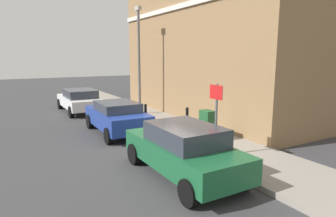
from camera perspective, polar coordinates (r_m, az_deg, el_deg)
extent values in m
plane|color=#38383A|center=(10.44, -1.05, -8.20)|extent=(80.00, 80.00, 0.00)
cube|color=gray|center=(16.43, -5.52, -1.18)|extent=(2.66, 30.00, 0.15)
cube|color=olive|center=(17.23, 11.59, 13.16)|extent=(6.74, 12.47, 8.51)
cube|color=silver|center=(15.35, 1.66, 19.18)|extent=(0.12, 12.47, 0.24)
cube|color=#195933|center=(8.16, 2.93, -8.73)|extent=(1.72, 4.11, 0.65)
cube|color=#2D333D|center=(7.91, 3.39, -5.07)|extent=(1.51, 2.14, 0.52)
cylinder|color=black|center=(9.17, -6.55, -8.79)|extent=(0.22, 0.64, 0.64)
cylinder|color=black|center=(9.88, 2.10, -7.33)|extent=(0.22, 0.64, 0.64)
cylinder|color=black|center=(6.71, 4.14, -16.07)|extent=(0.22, 0.64, 0.64)
cylinder|color=black|center=(7.65, 14.42, -12.97)|extent=(0.22, 0.64, 0.64)
cube|color=navy|center=(12.80, -9.95, -1.86)|extent=(1.84, 3.99, 0.68)
cube|color=#2D333D|center=(12.61, -9.87, 0.36)|extent=(1.58, 2.04, 0.40)
cylinder|color=black|center=(13.99, -15.01, -2.45)|extent=(0.23, 0.64, 0.64)
cylinder|color=black|center=(14.45, -8.66, -1.82)|extent=(0.23, 0.64, 0.64)
cylinder|color=black|center=(11.31, -11.50, -5.26)|extent=(0.23, 0.64, 0.64)
cylinder|color=black|center=(11.88, -3.88, -4.33)|extent=(0.23, 0.64, 0.64)
cube|color=silver|center=(18.32, -16.89, 1.30)|extent=(1.83, 4.32, 0.58)
cube|color=#2D333D|center=(18.02, -16.79, 2.80)|extent=(1.60, 2.23, 0.48)
cylinder|color=black|center=(19.75, -20.35, 0.86)|extent=(0.22, 0.64, 0.64)
cylinder|color=black|center=(20.11, -15.57, 1.28)|extent=(0.22, 0.64, 0.64)
cylinder|color=black|center=(16.64, -18.38, -0.66)|extent=(0.22, 0.64, 0.64)
cylinder|color=black|center=(17.06, -12.77, -0.13)|extent=(0.22, 0.64, 0.64)
cube|color=#1E4C28|center=(11.08, 7.68, -3.31)|extent=(0.40, 0.55, 1.15)
cube|color=#333333|center=(11.21, 7.62, -5.97)|extent=(0.46, 0.61, 0.08)
cylinder|color=black|center=(12.35, 3.74, -2.32)|extent=(0.12, 0.12, 0.95)
sphere|color=black|center=(12.26, 3.77, -0.06)|extent=(0.14, 0.14, 0.14)
cylinder|color=black|center=(13.21, -4.39, -1.51)|extent=(0.12, 0.12, 0.95)
sphere|color=black|center=(13.12, -4.42, 0.61)|extent=(0.14, 0.14, 0.14)
cylinder|color=#59595B|center=(9.25, 9.36, -2.39)|extent=(0.08, 0.08, 2.30)
cube|color=white|center=(9.08, 9.43, 3.15)|extent=(0.03, 0.56, 0.40)
cube|color=red|center=(9.07, 9.35, 3.15)|extent=(0.01, 0.60, 0.44)
cylinder|color=#59595B|center=(16.02, -5.66, 8.71)|extent=(0.14, 0.14, 5.50)
cube|color=#A5A599|center=(16.20, -5.85, 18.90)|extent=(0.20, 0.44, 0.20)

